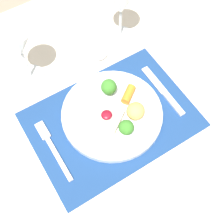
{
  "coord_description": "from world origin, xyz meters",
  "views": [
    {
      "loc": [
        -0.2,
        -0.33,
        1.5
      ],
      "look_at": [
        0.01,
        0.01,
        0.76
      ],
      "focal_mm": 50.0,
      "sensor_mm": 36.0,
      "label": 1
    }
  ],
  "objects_px": {
    "fork": "(52,146)",
    "wine_glass_far": "(18,45)",
    "dinner_plate": "(113,113)",
    "spoon": "(95,57)",
    "knife": "(165,94)",
    "wine_glass_near": "(121,3)"
  },
  "relations": [
    {
      "from": "fork",
      "to": "wine_glass_far",
      "type": "height_order",
      "value": "wine_glass_far"
    },
    {
      "from": "dinner_plate",
      "to": "spoon",
      "type": "distance_m",
      "value": 0.21
    },
    {
      "from": "dinner_plate",
      "to": "knife",
      "type": "height_order",
      "value": "dinner_plate"
    },
    {
      "from": "spoon",
      "to": "wine_glass_near",
      "type": "relative_size",
      "value": 0.92
    },
    {
      "from": "dinner_plate",
      "to": "wine_glass_far",
      "type": "relative_size",
      "value": 1.42
    },
    {
      "from": "dinner_plate",
      "to": "knife",
      "type": "bearing_deg",
      "value": -7.32
    },
    {
      "from": "wine_glass_near",
      "to": "wine_glass_far",
      "type": "relative_size",
      "value": 0.96
    },
    {
      "from": "spoon",
      "to": "wine_glass_far",
      "type": "xyz_separation_m",
      "value": [
        -0.19,
        0.04,
        0.13
      ]
    },
    {
      "from": "dinner_plate",
      "to": "knife",
      "type": "distance_m",
      "value": 0.16
    },
    {
      "from": "dinner_plate",
      "to": "wine_glass_near",
      "type": "distance_m",
      "value": 0.31
    },
    {
      "from": "fork",
      "to": "wine_glass_far",
      "type": "bearing_deg",
      "value": 78.9
    },
    {
      "from": "wine_glass_near",
      "to": "fork",
      "type": "bearing_deg",
      "value": -147.57
    },
    {
      "from": "dinner_plate",
      "to": "wine_glass_far",
      "type": "xyz_separation_m",
      "value": [
        -0.14,
        0.24,
        0.12
      ]
    },
    {
      "from": "fork",
      "to": "spoon",
      "type": "relative_size",
      "value": 1.08
    },
    {
      "from": "wine_glass_near",
      "to": "wine_glass_far",
      "type": "height_order",
      "value": "wine_glass_far"
    },
    {
      "from": "spoon",
      "to": "fork",
      "type": "bearing_deg",
      "value": -140.51
    },
    {
      "from": "fork",
      "to": "wine_glass_near",
      "type": "height_order",
      "value": "wine_glass_near"
    },
    {
      "from": "wine_glass_far",
      "to": "knife",
      "type": "bearing_deg",
      "value": -41.06
    },
    {
      "from": "dinner_plate",
      "to": "fork",
      "type": "height_order",
      "value": "dinner_plate"
    },
    {
      "from": "fork",
      "to": "spoon",
      "type": "distance_m",
      "value": 0.31
    },
    {
      "from": "fork",
      "to": "wine_glass_near",
      "type": "xyz_separation_m",
      "value": [
        0.35,
        0.23,
        0.13
      ]
    },
    {
      "from": "knife",
      "to": "spoon",
      "type": "distance_m",
      "value": 0.24
    }
  ]
}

